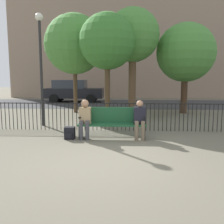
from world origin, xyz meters
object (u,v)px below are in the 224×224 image
object	(u,v)px
seated_person_0	(85,117)
tree_0	(133,36)
tree_3	(186,53)
parked_car_0	(73,91)
park_bench	(112,122)
tree_2	(107,42)
lamp_post	(41,54)
tree_1	(74,44)
backpack	(70,133)
seated_person_1	(140,118)

from	to	relation	value
seated_person_0	tree_0	size ratio (longest dim) A/B	0.23
seated_person_0	tree_3	world-z (taller)	tree_3
seated_person_0	parked_car_0	world-z (taller)	parked_car_0
tree_3	parked_car_0	xyz separation A→B (m)	(-6.79, 5.35, -2.17)
seated_person_0	tree_0	world-z (taller)	tree_0
park_bench	tree_3	world-z (taller)	tree_3
tree_2	lamp_post	distance (m)	3.05
tree_3	tree_1	bearing A→B (deg)	-179.62
seated_person_0	parked_car_0	size ratio (longest dim) A/B	0.28
lamp_post	parked_car_0	distance (m)	9.20
tree_2	tree_3	size ratio (longest dim) A/B	1.02
backpack	parked_car_0	distance (m)	11.23
backpack	tree_2	xyz separation A→B (m)	(0.84, 3.89, 3.15)
seated_person_1	tree_3	bearing A→B (deg)	65.46
park_bench	tree_0	xyz separation A→B (m)	(0.72, 4.72, 3.21)
parked_car_0	backpack	bearing A→B (deg)	-78.79
seated_person_1	lamp_post	world-z (taller)	lamp_post
seated_person_0	tree_1	bearing A→B (deg)	104.00
tree_0	tree_1	world-z (taller)	tree_0
seated_person_1	backpack	size ratio (longest dim) A/B	3.19
tree_1	tree_3	distance (m)	5.56
tree_0	tree_1	size ratio (longest dim) A/B	1.01
tree_1	lamp_post	distance (m)	3.73
park_bench	tree_0	bearing A→B (deg)	81.37
seated_person_1	lamp_post	bearing A→B (deg)	151.09
seated_person_1	tree_3	size ratio (longest dim) A/B	0.26
seated_person_1	lamp_post	xyz separation A→B (m)	(-3.52, 1.95, 2.02)
tree_0	lamp_post	size ratio (longest dim) A/B	1.23
tree_0	parked_car_0	world-z (taller)	tree_0
tree_3	lamp_post	world-z (taller)	tree_3
parked_car_0	seated_person_0	bearing A→B (deg)	-76.48
tree_3	seated_person_0	bearing A→B (deg)	-126.67
tree_0	seated_person_1	bearing A→B (deg)	-88.89
lamp_post	tree_3	bearing A→B (deg)	30.93
seated_person_0	backpack	xyz separation A→B (m)	(-0.45, -0.06, -0.49)
lamp_post	park_bench	bearing A→B (deg)	-33.73
tree_3	lamp_post	distance (m)	7.09
tree_0	parked_car_0	distance (m)	7.90
park_bench	tree_1	size ratio (longest dim) A/B	0.40
tree_1	lamp_post	bearing A→B (deg)	-98.41
park_bench	seated_person_1	distance (m)	0.83
seated_person_0	tree_1	xyz separation A→B (m)	(-1.38, 5.55, 2.79)
backpack	parked_car_0	size ratio (longest dim) A/B	0.09
seated_person_0	seated_person_1	distance (m)	1.61
park_bench	tree_2	world-z (taller)	tree_2
park_bench	tree_2	xyz separation A→B (m)	(-0.40, 3.69, 2.83)
backpack	parked_car_0	xyz separation A→B (m)	(-2.18, 11.00, 0.66)
tree_0	tree_2	world-z (taller)	tree_0
tree_1	lamp_post	xyz separation A→B (m)	(-0.53, -3.60, -0.79)
seated_person_0	lamp_post	bearing A→B (deg)	134.57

